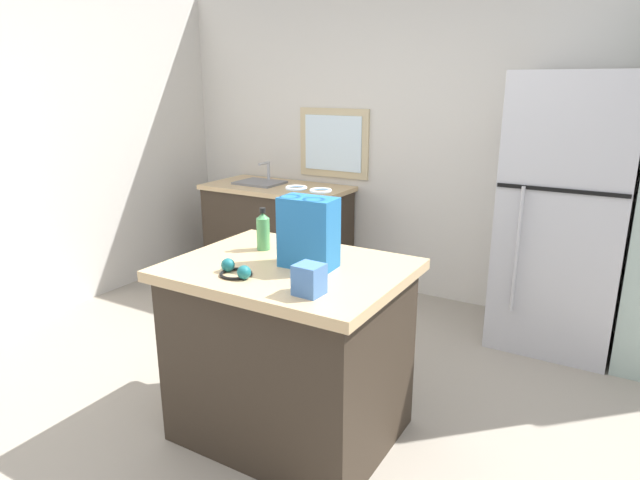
{
  "coord_description": "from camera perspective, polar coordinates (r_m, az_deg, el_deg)",
  "views": [
    {
      "loc": [
        1.31,
        -1.96,
        1.77
      ],
      "look_at": [
        -0.09,
        0.41,
        0.97
      ],
      "focal_mm": 30.73,
      "sensor_mm": 36.0,
      "label": 1
    }
  ],
  "objects": [
    {
      "name": "refrigerator",
      "position": [
        4.01,
        24.09,
        2.46
      ],
      "size": [
        0.77,
        0.74,
        1.84
      ],
      "color": "#B7B7BC",
      "rests_on": "ground"
    },
    {
      "name": "small_box",
      "position": [
        2.26,
        -1.13,
        -4.13
      ],
      "size": [
        0.12,
        0.11,
        0.13
      ],
      "primitive_type": "cube",
      "rotation": [
        0.0,
        0.0,
        -0.04
      ],
      "color": "#4775B7",
      "rests_on": "kitchen_island"
    },
    {
      "name": "ground",
      "position": [
        2.95,
        -2.75,
        -20.77
      ],
      "size": [
        6.29,
        6.29,
        0.0
      ],
      "primitive_type": "plane",
      "color": "#9E9384"
    },
    {
      "name": "ear_defenders",
      "position": [
        2.52,
        -8.75,
        -3.16
      ],
      "size": [
        0.19,
        0.19,
        0.06
      ],
      "color": "black",
      "rests_on": "kitchen_island"
    },
    {
      "name": "sink_counter",
      "position": [
        4.99,
        -4.47,
        0.79
      ],
      "size": [
        1.28,
        0.66,
        1.07
      ],
      "color": "#33281E",
      "rests_on": "ground"
    },
    {
      "name": "back_wall",
      "position": [
        4.55,
        13.57,
        9.66
      ],
      "size": [
        5.24,
        0.13,
        2.59
      ],
      "color": "silver",
      "rests_on": "ground"
    },
    {
      "name": "shopping_bag",
      "position": [
        2.57,
        -1.2,
        0.86
      ],
      "size": [
        0.27,
        0.16,
        0.38
      ],
      "color": "#236BAD",
      "rests_on": "kitchen_island"
    },
    {
      "name": "kitchen_island",
      "position": [
        2.83,
        -3.15,
        -11.4
      ],
      "size": [
        1.12,
        0.87,
        0.92
      ],
      "color": "#33281E",
      "rests_on": "ground"
    },
    {
      "name": "bottle",
      "position": [
        2.87,
        -5.94,
        0.93
      ],
      "size": [
        0.07,
        0.07,
        0.22
      ],
      "color": "#4C9956",
      "rests_on": "kitchen_island"
    }
  ]
}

